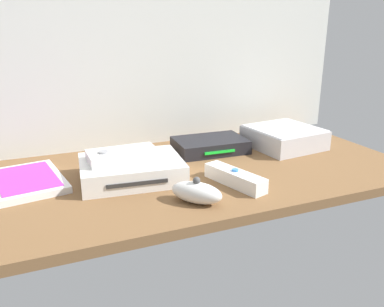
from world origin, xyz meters
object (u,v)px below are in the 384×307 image
remote_nunchuk (197,192)px  remote_classic_pad (123,155)px  game_console (131,169)px  game_case (27,181)px  network_router (210,145)px  mini_computer (284,137)px  remote_wand (235,178)px

remote_nunchuk → remote_classic_pad: 19.48cm
game_console → remote_nunchuk: size_ratio=2.17×
remote_classic_pad → game_console: bearing=-16.4°
game_case → remote_nunchuk: remote_nunchuk is taller
network_router → remote_classic_pad: remote_classic_pad is taller
game_case → mini_computer: bearing=-7.8°
network_router → remote_nunchuk: 30.96cm
network_router → remote_wand: same height
game_case → remote_classic_pad: size_ratio=1.44×
remote_classic_pad → mini_computer: bearing=7.2°
mini_computer → remote_wand: 30.79cm
game_console → remote_classic_pad: remote_classic_pad is taller
mini_computer → remote_classic_pad: size_ratio=1.29×
game_case → remote_nunchuk: size_ratio=2.02×
mini_computer → network_router: mini_computer is taller
game_case → network_router: size_ratio=1.13×
game_console → network_router: 25.90cm
game_console → game_case: 21.47cm
game_case → remote_nunchuk: (28.94, -21.49, 1.28)cm
mini_computer → game_case: (-64.32, -1.55, -1.88)cm
remote_nunchuk → remote_classic_pad: (-9.70, 16.55, 3.37)cm
game_console → remote_wand: (18.81, -11.35, -0.69)cm
game_console → remote_nunchuk: remote_nunchuk is taller
game_console → mini_computer: size_ratio=1.19×
game_case → remote_nunchuk: 36.07cm
game_console → remote_nunchuk: (8.20, -16.14, -0.16)cm
game_console → remote_classic_pad: (-1.50, 0.41, 3.21)cm
remote_wand → game_case: bearing=140.6°
remote_wand → remote_classic_pad: bearing=133.4°
game_case → remote_classic_pad: 20.40cm
mini_computer → remote_nunchuk: size_ratio=1.81×
game_console → game_case: size_ratio=1.07×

